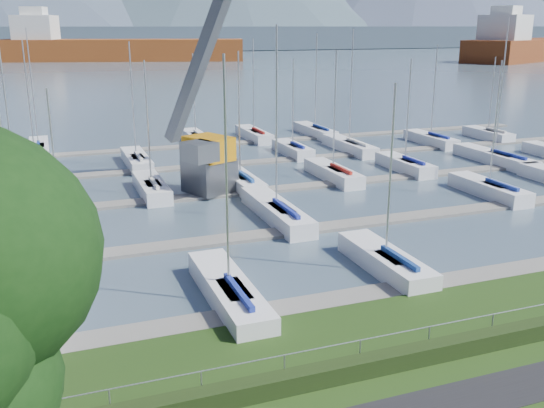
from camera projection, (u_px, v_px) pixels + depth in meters
name	position (u px, v px, depth m)	size (l,w,h in m)	color
water	(68.00, 57.00, 256.75)	(800.00, 540.00, 0.20)	#495C6B
hedge	(389.00, 361.00, 22.43)	(80.00, 0.70, 0.70)	black
fence	(384.00, 336.00, 22.55)	(0.04, 0.04, 80.00)	#979B9F
foothill	(61.00, 38.00, 317.88)	(900.00, 80.00, 12.00)	#3C4A59
docks	(208.00, 196.00, 46.32)	(90.00, 41.60, 0.25)	#65625E
crane	(210.00, 119.00, 46.92)	(7.95, 12.82, 22.35)	#55575C
cargo_ship_mid	(111.00, 50.00, 226.03)	(90.45, 41.13, 21.50)	brown
cargo_ship_east	(535.00, 49.00, 234.13)	(92.77, 55.76, 21.50)	maroon
sailboat_fleet	(177.00, 118.00, 47.28)	(75.01, 49.34, 13.56)	navy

